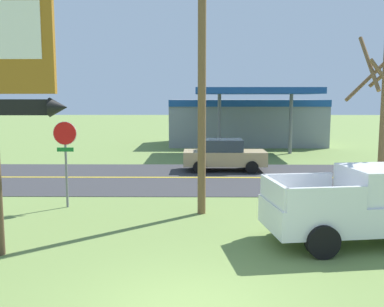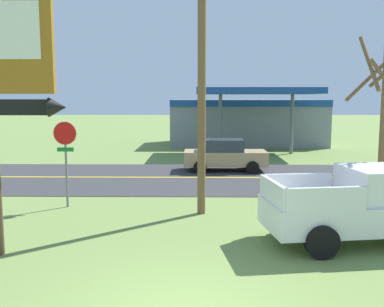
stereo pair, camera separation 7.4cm
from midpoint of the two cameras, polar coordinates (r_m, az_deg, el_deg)
name	(u,v)px [view 2 (the right image)]	position (r m, az deg, el deg)	size (l,w,h in m)	color
road_asphalt	(194,178)	(20.30, 0.32, -3.21)	(140.00, 8.00, 0.02)	#333335
road_centre_line	(194,177)	(20.30, 0.32, -3.18)	(126.00, 0.20, 0.01)	gold
stop_sign	(65,149)	(15.19, -16.27, 0.62)	(0.80, 0.08, 2.95)	slate
utility_pole	(202,50)	(13.76, 1.46, 13.50)	(2.20, 0.26, 9.71)	brown
gas_station	(247,121)	(34.91, 7.31, 4.35)	(12.00, 11.50, 4.40)	gray
pickup_white_parked_on_lawn	(368,206)	(12.12, 22.47, -6.40)	(5.42, 2.78, 1.96)	silver
car_tan_far_lane	(224,155)	(22.19, 4.42, -0.19)	(4.20, 2.00, 1.64)	tan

